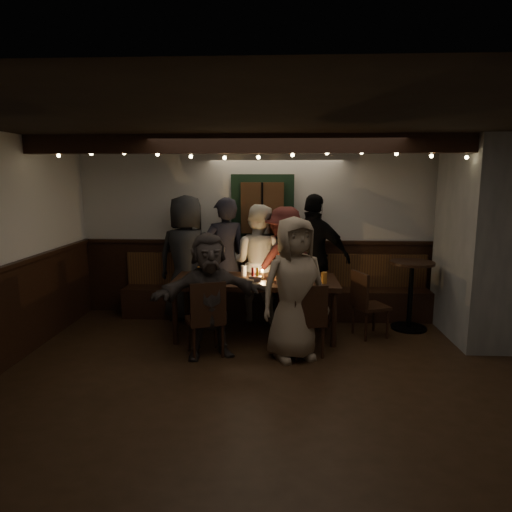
# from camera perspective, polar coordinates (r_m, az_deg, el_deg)

# --- Properties ---
(room) EXTENTS (6.02, 5.01, 2.62)m
(room) POSITION_cam_1_polar(r_m,az_deg,el_deg) (6.09, 12.48, -0.16)
(room) COLOR black
(room) RESTS_ON ground
(dining_table) EXTENTS (2.17, 0.93, 0.94)m
(dining_table) POSITION_cam_1_polar(r_m,az_deg,el_deg) (6.06, -0.12, -3.52)
(dining_table) COLOR black
(dining_table) RESTS_ON ground
(chair_near_left) EXTENTS (0.54, 0.54, 0.92)m
(chair_near_left) POSITION_cam_1_polar(r_m,az_deg,el_deg) (5.40, -6.20, -7.30)
(chair_near_left) COLOR black
(chair_near_left) RESTS_ON ground
(chair_near_right) EXTENTS (0.49, 0.49, 0.89)m
(chair_near_right) POSITION_cam_1_polar(r_m,az_deg,el_deg) (5.41, 6.51, -7.52)
(chair_near_right) COLOR black
(chair_near_right) RESTS_ON ground
(chair_end) EXTENTS (0.52, 0.52, 0.89)m
(chair_end) POSITION_cam_1_polar(r_m,az_deg,el_deg) (6.22, 13.52, -5.42)
(chair_end) COLOR black
(chair_end) RESTS_ON ground
(high_top) EXTENTS (0.60, 0.60, 0.96)m
(high_top) POSITION_cam_1_polar(r_m,az_deg,el_deg) (6.69, 18.79, -3.64)
(high_top) COLOR black
(high_top) RESTS_ON ground
(person_a) EXTENTS (1.00, 0.74, 1.86)m
(person_a) POSITION_cam_1_polar(r_m,az_deg,el_deg) (6.77, -8.62, -0.31)
(person_a) COLOR black
(person_a) RESTS_ON ground
(person_b) EXTENTS (0.78, 0.64, 1.82)m
(person_b) POSITION_cam_1_polar(r_m,az_deg,el_deg) (6.75, -3.91, -0.40)
(person_b) COLOR black
(person_b) RESTS_ON ground
(person_c) EXTENTS (0.99, 0.87, 1.72)m
(person_c) POSITION_cam_1_polar(r_m,az_deg,el_deg) (6.74, 0.20, -0.84)
(person_c) COLOR silver
(person_c) RESTS_ON ground
(person_d) EXTENTS (1.24, 0.98, 1.69)m
(person_d) POSITION_cam_1_polar(r_m,az_deg,el_deg) (6.65, 3.66, -1.12)
(person_d) COLOR #3C1514
(person_d) RESTS_ON ground
(person_e) EXTENTS (1.19, 0.87, 1.87)m
(person_e) POSITION_cam_1_polar(r_m,az_deg,el_deg) (6.79, 7.23, -0.18)
(person_e) COLOR black
(person_e) RESTS_ON ground
(person_f) EXTENTS (1.44, 0.87, 1.48)m
(person_f) POSITION_cam_1_polar(r_m,az_deg,el_deg) (5.36, -5.86, -4.96)
(person_f) COLOR #362F2B
(person_f) RESTS_ON ground
(person_g) EXTENTS (0.96, 0.80, 1.67)m
(person_g) POSITION_cam_1_polar(r_m,az_deg,el_deg) (5.29, 4.78, -4.09)
(person_g) COLOR #826F59
(person_g) RESTS_ON ground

